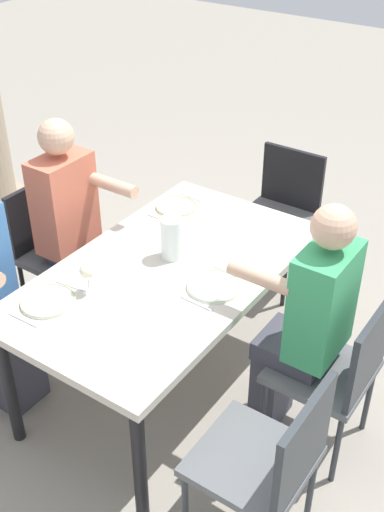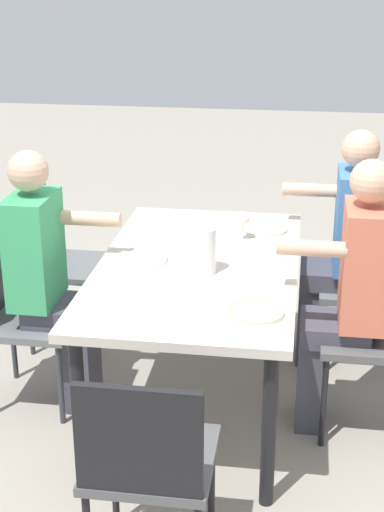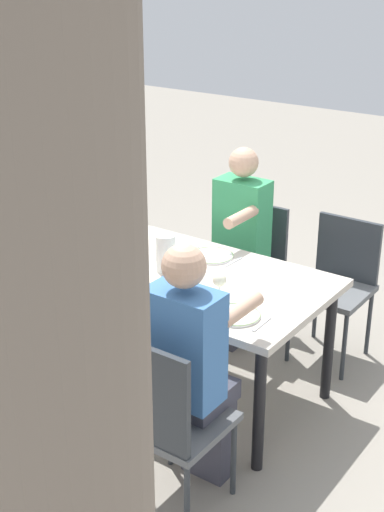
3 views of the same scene
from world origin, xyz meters
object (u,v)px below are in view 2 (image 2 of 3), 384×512
dining_table (198,278)px  diner_man_white (348,292)px  chair_west_north (377,275)px  plate_0 (264,229)px  diner_woman_green (49,276)px  chair_mid_south (16,309)px  chair_head_east (147,460)px  diner_guest_third (341,243)px  plate_2 (256,312)px  water_pitcher (204,253)px  plate_1 (141,259)px  wine_glass_0 (243,219)px  chair_west_south (56,257)px

dining_table → diner_man_white: bearing=81.5°
chair_west_north → plate_0: bearing=-87.4°
diner_woman_green → diner_man_white: size_ratio=0.99×
chair_west_north → chair_mid_south: (0.65, -1.79, -0.03)m
chair_head_east → diner_guest_third: diner_guest_third is taller
plate_2 → water_pitcher: (-0.41, -0.27, 0.09)m
chair_head_east → diner_guest_third: 1.92m
plate_1 → dining_table: bearing=90.9°
chair_head_east → wine_glass_0: bearing=173.5°
chair_west_south → chair_head_east: 1.99m
chair_west_north → plate_2: 1.24m
chair_west_north → diner_woman_green: size_ratio=0.72×
chair_head_east → water_pitcher: (-1.13, 0.04, 0.33)m
chair_head_east → diner_woman_green: bearing=-148.0°
chair_mid_south → plate_2: (0.42, 1.20, 0.27)m
chair_mid_south → water_pitcher: (0.00, 0.93, 0.35)m
plate_0 → wine_glass_0: wine_glass_0 is taller
chair_west_north → chair_west_south: bearing=-90.0°
diner_guest_third → diner_man_white: bearing=1.0°
chair_mid_south → chair_head_east: chair_head_east is taller
wine_glass_0 → water_pitcher: bearing=-17.0°
wine_glass_0 → diner_woman_green: bearing=-63.1°
chair_west_south → chair_mid_south: chair_west_south is taller
chair_west_north → chair_head_east: 1.99m
wine_glass_0 → plate_1: 0.59m
dining_table → wine_glass_0: 0.44m
chair_mid_south → plate_0: (-0.62, 1.17, 0.27)m
chair_head_east → plate_0: size_ratio=3.55×
dining_table → chair_head_east: chair_head_east is taller
plate_0 → diner_man_white: bearing=34.2°
chair_west_south → diner_man_white: 1.73m
diner_man_white → diner_guest_third: diner_man_white is taller
chair_west_south → plate_0: chair_west_south is taller
diner_woman_green → wine_glass_0: 1.01m
diner_woman_green → plate_2: 1.11m
plate_2 → diner_guest_third: bearing=160.4°
chair_head_east → wine_glass_0: (-1.58, 0.18, 0.34)m
chair_west_south → chair_mid_south: size_ratio=1.04×
chair_head_east → chair_west_north: bearing=153.2°
plate_1 → plate_2: 0.78m
chair_west_south → diner_guest_third: diner_guest_third is taller
diner_woman_green → wine_glass_0: (-0.45, 0.89, 0.18)m
plate_0 → chair_mid_south: bearing=-62.1°
chair_west_north → chair_head_east: size_ratio=1.06×
dining_table → diner_guest_third: 0.88m
water_pitcher → dining_table: bearing=-158.1°
chair_west_south → wine_glass_0: 1.14m
chair_west_north → water_pitcher: bearing=-52.8°
diner_man_white → wine_glass_0: (-0.46, -0.52, 0.17)m
wine_glass_0 → plate_2: size_ratio=0.67×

